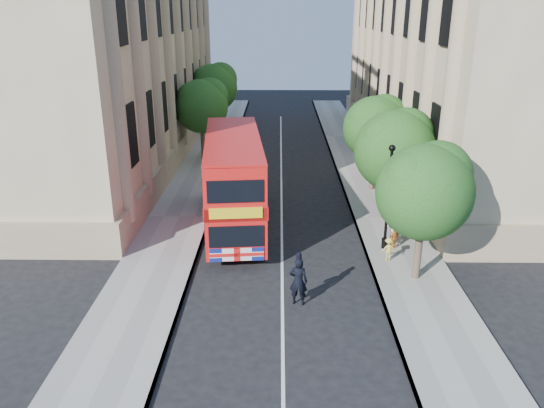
{
  "coord_description": "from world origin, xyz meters",
  "views": [
    {
      "loc": [
        -0.16,
        -17.59,
        11.11
      ],
      "look_at": [
        -0.49,
        6.19,
        2.3
      ],
      "focal_mm": 35.0,
      "sensor_mm": 36.0,
      "label": 1
    }
  ],
  "objects_px": {
    "double_decker_bus": "(234,179)",
    "box_van": "(232,188)",
    "lamp_post": "(388,202)",
    "police_constable": "(298,281)",
    "woman_pedestrian": "(394,226)"
  },
  "relations": [
    {
      "from": "double_decker_bus",
      "to": "police_constable",
      "type": "bearing_deg",
      "value": -74.02
    },
    {
      "from": "lamp_post",
      "to": "box_van",
      "type": "distance_m",
      "value": 9.68
    },
    {
      "from": "double_decker_bus",
      "to": "box_van",
      "type": "height_order",
      "value": "double_decker_bus"
    },
    {
      "from": "double_decker_bus",
      "to": "police_constable",
      "type": "relative_size",
      "value": 5.34
    },
    {
      "from": "box_van",
      "to": "woman_pedestrian",
      "type": "xyz_separation_m",
      "value": [
        8.38,
        -4.98,
        -0.3
      ]
    },
    {
      "from": "double_decker_bus",
      "to": "police_constable",
      "type": "height_order",
      "value": "double_decker_bus"
    },
    {
      "from": "woman_pedestrian",
      "to": "lamp_post",
      "type": "bearing_deg",
      "value": 44.45
    },
    {
      "from": "box_van",
      "to": "double_decker_bus",
      "type": "bearing_deg",
      "value": -82.18
    },
    {
      "from": "box_van",
      "to": "police_constable",
      "type": "xyz_separation_m",
      "value": [
        3.52,
        -10.54,
        -0.35
      ]
    },
    {
      "from": "lamp_post",
      "to": "box_van",
      "type": "xyz_separation_m",
      "value": [
        -7.9,
        5.47,
        -1.16
      ]
    },
    {
      "from": "double_decker_bus",
      "to": "lamp_post",
      "type": "bearing_deg",
      "value": -26.56
    },
    {
      "from": "lamp_post",
      "to": "double_decker_bus",
      "type": "bearing_deg",
      "value": 159.13
    },
    {
      "from": "police_constable",
      "to": "woman_pedestrian",
      "type": "bearing_deg",
      "value": -121.9
    },
    {
      "from": "double_decker_bus",
      "to": "box_van",
      "type": "relative_size",
      "value": 2.21
    },
    {
      "from": "lamp_post",
      "to": "police_constable",
      "type": "relative_size",
      "value": 2.57
    }
  ]
}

